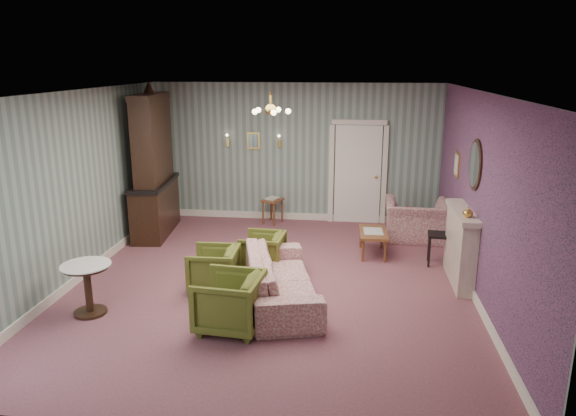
# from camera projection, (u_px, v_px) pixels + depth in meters

# --- Properties ---
(floor) EXTENTS (7.00, 7.00, 0.00)m
(floor) POSITION_uv_depth(u_px,v_px,m) (272.00, 283.00, 8.29)
(floor) COLOR #804A56
(floor) RESTS_ON ground
(ceiling) EXTENTS (7.00, 7.00, 0.00)m
(ceiling) POSITION_uv_depth(u_px,v_px,m) (271.00, 92.00, 7.53)
(ceiling) COLOR white
(ceiling) RESTS_ON ground
(wall_back) EXTENTS (6.00, 0.00, 6.00)m
(wall_back) POSITION_uv_depth(u_px,v_px,m) (296.00, 153.00, 11.26)
(wall_back) COLOR slate
(wall_back) RESTS_ON ground
(wall_front) EXTENTS (6.00, 0.00, 6.00)m
(wall_front) POSITION_uv_depth(u_px,v_px,m) (210.00, 287.00, 4.56)
(wall_front) COLOR slate
(wall_front) RESTS_ON ground
(wall_left) EXTENTS (0.00, 7.00, 7.00)m
(wall_left) POSITION_uv_depth(u_px,v_px,m) (79.00, 186.00, 8.26)
(wall_left) COLOR slate
(wall_left) RESTS_ON ground
(wall_right) EXTENTS (0.00, 7.00, 7.00)m
(wall_right) POSITION_uv_depth(u_px,v_px,m) (481.00, 198.00, 7.57)
(wall_right) COLOR slate
(wall_right) RESTS_ON ground
(wall_right_floral) EXTENTS (0.00, 7.00, 7.00)m
(wall_right_floral) POSITION_uv_depth(u_px,v_px,m) (480.00, 198.00, 7.57)
(wall_right_floral) COLOR #A3517A
(wall_right_floral) RESTS_ON ground
(door) EXTENTS (1.12, 0.12, 2.16)m
(door) POSITION_uv_depth(u_px,v_px,m) (358.00, 172.00, 11.17)
(door) COLOR white
(door) RESTS_ON floor
(olive_chair_a) EXTENTS (0.81, 0.86, 0.81)m
(olive_chair_a) POSITION_uv_depth(u_px,v_px,m) (229.00, 299.00, 6.77)
(olive_chair_a) COLOR #575D20
(olive_chair_a) RESTS_ON floor
(olive_chair_b) EXTENTS (0.67, 0.71, 0.71)m
(olive_chair_b) POSITION_uv_depth(u_px,v_px,m) (214.00, 267.00, 7.99)
(olive_chair_b) COLOR #575D20
(olive_chair_b) RESTS_ON floor
(olive_chair_c) EXTENTS (0.67, 0.71, 0.69)m
(olive_chair_c) POSITION_uv_depth(u_px,v_px,m) (263.00, 250.00, 8.74)
(olive_chair_c) COLOR #575D20
(olive_chair_c) RESTS_ON floor
(sofa_chintz) EXTENTS (1.20, 2.38, 0.89)m
(sofa_chintz) POSITION_uv_depth(u_px,v_px,m) (281.00, 271.00, 7.59)
(sofa_chintz) COLOR #903A51
(sofa_chintz) RESTS_ON floor
(wingback_chair) EXTENTS (1.21, 0.82, 1.03)m
(wingback_chair) POSITION_uv_depth(u_px,v_px,m) (417.00, 214.00, 10.18)
(wingback_chair) COLOR #903A51
(wingback_chair) RESTS_ON floor
(dresser) EXTENTS (0.77, 1.79, 2.90)m
(dresser) POSITION_uv_depth(u_px,v_px,m) (152.00, 161.00, 10.32)
(dresser) COLOR black
(dresser) RESTS_ON floor
(fireplace) EXTENTS (0.30, 1.40, 1.16)m
(fireplace) POSITION_uv_depth(u_px,v_px,m) (460.00, 246.00, 8.20)
(fireplace) COLOR beige
(fireplace) RESTS_ON floor
(mantel_vase) EXTENTS (0.15, 0.15, 0.15)m
(mantel_vase) POSITION_uv_depth(u_px,v_px,m) (468.00, 212.00, 7.64)
(mantel_vase) COLOR gold
(mantel_vase) RESTS_ON fireplace
(oval_mirror) EXTENTS (0.04, 0.76, 0.84)m
(oval_mirror) POSITION_uv_depth(u_px,v_px,m) (475.00, 165.00, 7.85)
(oval_mirror) COLOR white
(oval_mirror) RESTS_ON wall_right
(framed_print) EXTENTS (0.04, 0.34, 0.42)m
(framed_print) POSITION_uv_depth(u_px,v_px,m) (457.00, 164.00, 9.21)
(framed_print) COLOR gold
(framed_print) RESTS_ON wall_right
(coffee_table) EXTENTS (0.50, 0.87, 0.43)m
(coffee_table) POSITION_uv_depth(u_px,v_px,m) (373.00, 243.00, 9.46)
(coffee_table) COLOR brown
(coffee_table) RESTS_ON floor
(side_table_black) EXTENTS (0.40, 0.40, 0.55)m
(side_table_black) POSITION_uv_depth(u_px,v_px,m) (438.00, 249.00, 8.96)
(side_table_black) COLOR black
(side_table_black) RESTS_ON floor
(pedestal_table) EXTENTS (0.83, 0.83, 0.72)m
(pedestal_table) POSITION_uv_depth(u_px,v_px,m) (88.00, 289.00, 7.19)
(pedestal_table) COLOR black
(pedestal_table) RESTS_ON floor
(nesting_table) EXTENTS (0.48, 0.53, 0.57)m
(nesting_table) POSITION_uv_depth(u_px,v_px,m) (273.00, 210.00, 11.29)
(nesting_table) COLOR brown
(nesting_table) RESTS_ON floor
(gilt_mirror_back) EXTENTS (0.28, 0.06, 0.36)m
(gilt_mirror_back) POSITION_uv_depth(u_px,v_px,m) (253.00, 141.00, 11.26)
(gilt_mirror_back) COLOR gold
(gilt_mirror_back) RESTS_ON wall_back
(sconce_left) EXTENTS (0.16, 0.12, 0.30)m
(sconce_left) POSITION_uv_depth(u_px,v_px,m) (228.00, 141.00, 11.31)
(sconce_left) COLOR gold
(sconce_left) RESTS_ON wall_back
(sconce_right) EXTENTS (0.16, 0.12, 0.30)m
(sconce_right) POSITION_uv_depth(u_px,v_px,m) (279.00, 141.00, 11.18)
(sconce_right) COLOR gold
(sconce_right) RESTS_ON wall_back
(chandelier) EXTENTS (0.56, 0.56, 0.36)m
(chandelier) POSITION_uv_depth(u_px,v_px,m) (271.00, 111.00, 7.60)
(chandelier) COLOR gold
(chandelier) RESTS_ON ceiling
(burgundy_cushion) EXTENTS (0.41, 0.28, 0.39)m
(burgundy_cushion) POSITION_uv_depth(u_px,v_px,m) (415.00, 218.00, 10.05)
(burgundy_cushion) COLOR maroon
(burgundy_cushion) RESTS_ON wingback_chair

